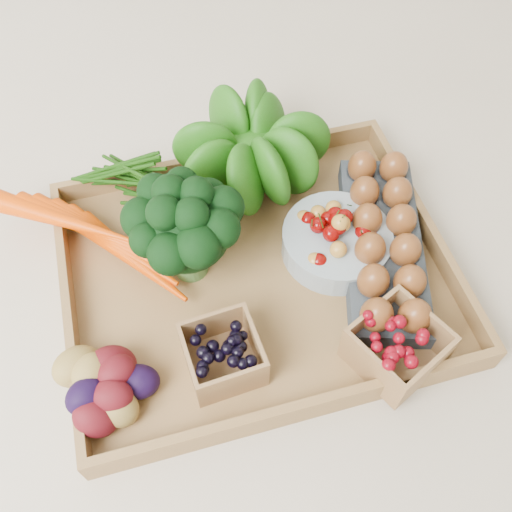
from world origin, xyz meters
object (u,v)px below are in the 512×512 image
object	(u,v)px
broccoli	(187,244)
cherry_bowl	(336,242)
tray	(256,276)
egg_carton	(382,247)

from	to	relation	value
broccoli	cherry_bowl	bearing A→B (deg)	-6.63
tray	egg_carton	xyz separation A→B (m)	(0.19, -0.02, 0.03)
cherry_bowl	egg_carton	distance (m)	0.07
cherry_bowl	egg_carton	world-z (taller)	cherry_bowl
tray	broccoli	xyz separation A→B (m)	(-0.09, 0.03, 0.07)
cherry_bowl	egg_carton	xyz separation A→B (m)	(0.06, -0.03, -0.00)
broccoli	cherry_bowl	xyz separation A→B (m)	(0.22, -0.03, -0.04)
tray	cherry_bowl	xyz separation A→B (m)	(0.13, 0.01, 0.03)
tray	cherry_bowl	bearing A→B (deg)	3.51
egg_carton	cherry_bowl	bearing A→B (deg)	175.24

